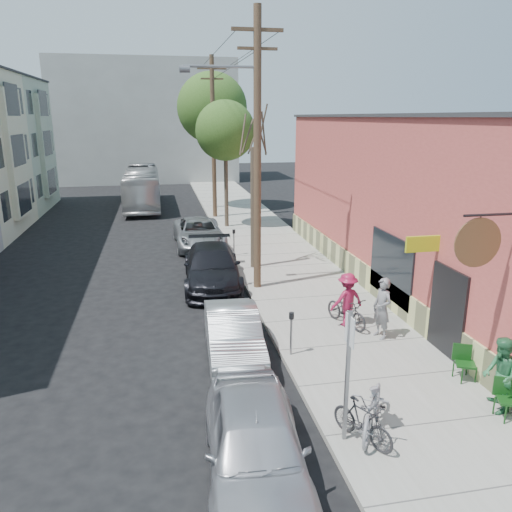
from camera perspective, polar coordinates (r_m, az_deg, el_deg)
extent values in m
plane|color=black|center=(14.10, -5.41, -11.90)|extent=(120.00, 120.00, 0.00)
cube|color=gray|center=(24.91, 1.76, 0.68)|extent=(4.50, 58.00, 0.15)
cube|color=#B94A44|center=(20.44, 18.86, 5.64)|extent=(5.00, 20.00, 6.50)
cube|color=#2B2B2D|center=(20.18, 19.71, 14.90)|extent=(5.20, 20.20, 0.12)
cube|color=#CBCC7F|center=(19.95, 11.87, -2.07)|extent=(0.10, 20.00, 1.10)
cube|color=black|center=(14.69, 21.02, -6.20)|extent=(0.10, 1.60, 2.60)
cube|color=black|center=(17.48, 15.16, -1.22)|extent=(0.08, 3.00, 2.20)
cylinder|color=brown|center=(11.70, 24.00, 1.41)|extent=(1.10, 0.06, 1.10)
cube|color=#B2BD16|center=(14.58, 18.51, 1.31)|extent=(1.00, 0.08, 0.45)
cube|color=beige|center=(31.60, -26.42, 10.41)|extent=(1.10, 3.20, 7.00)
cube|color=#A2B095|center=(39.37, -23.46, 11.47)|extent=(1.10, 3.20, 7.00)
cube|color=#9F9E9A|center=(54.47, -12.39, 14.76)|extent=(18.00, 8.00, 12.00)
cube|color=slate|center=(10.27, 10.39, -13.48)|extent=(0.07, 0.07, 2.80)
cube|color=silver|center=(9.83, 10.67, -8.37)|extent=(0.02, 0.45, 0.60)
cylinder|color=slate|center=(13.89, 4.03, -9.10)|extent=(0.06, 0.06, 1.10)
cylinder|color=black|center=(13.65, 4.08, -6.82)|extent=(0.14, 0.14, 0.18)
cylinder|color=slate|center=(23.62, -2.53, 1.40)|extent=(0.06, 0.06, 1.10)
cylinder|color=black|center=(23.48, -2.55, 2.82)|extent=(0.14, 0.14, 0.18)
cylinder|color=#503A28|center=(18.37, 0.16, 11.41)|extent=(0.28, 0.28, 10.00)
cube|color=#503A28|center=(18.54, 0.17, 24.47)|extent=(1.80, 0.12, 0.12)
cube|color=#503A28|center=(18.45, 0.17, 22.63)|extent=(1.40, 0.10, 0.10)
cylinder|color=slate|center=(18.06, -8.16, 20.40)|extent=(0.35, 0.24, 0.24)
cylinder|color=#503A28|center=(32.59, -4.89, 13.20)|extent=(0.28, 0.28, 10.00)
cube|color=#503A28|center=(32.68, -5.08, 20.58)|extent=(1.80, 0.12, 0.12)
cube|color=#503A28|center=(32.63, -5.05, 19.53)|extent=(1.40, 0.10, 0.10)
cylinder|color=#44392C|center=(21.33, -0.31, 5.43)|extent=(0.24, 0.24, 5.15)
cylinder|color=#44392C|center=(29.72, -3.44, 8.42)|extent=(0.24, 0.24, 5.26)
sphere|color=#365A1F|center=(29.49, -3.53, 14.13)|extent=(3.43, 3.43, 3.43)
cylinder|color=#44392C|center=(36.21, -4.89, 10.70)|extent=(0.24, 0.24, 6.54)
sphere|color=#365A1F|center=(36.08, -5.03, 16.53)|extent=(4.84, 4.84, 4.84)
imported|color=slate|center=(15.19, 14.21, -5.81)|extent=(0.60, 0.76, 1.85)
imported|color=#2D7245|center=(12.51, 26.13, -12.13)|extent=(0.91, 1.02, 1.73)
imported|color=maroon|center=(15.86, 10.37, -4.91)|extent=(1.21, 0.85, 1.71)
imported|color=black|center=(16.00, 10.31, -6.18)|extent=(1.18, 1.92, 0.95)
imported|color=black|center=(10.76, 12.09, -18.05)|extent=(1.09, 1.51, 0.90)
imported|color=gray|center=(11.11, 13.25, -16.42)|extent=(1.69, 2.09, 1.07)
imported|color=#ABACB3|center=(9.66, -0.07, -20.78)|extent=(2.20, 4.66, 1.54)
imported|color=#A6ABAE|center=(14.02, -2.61, -8.92)|extent=(1.62, 4.19, 1.36)
imported|color=black|center=(19.81, -5.05, -1.23)|extent=(2.52, 5.48, 1.55)
imported|color=gray|center=(25.81, -6.53, 2.60)|extent=(2.51, 5.27, 1.45)
imported|color=silver|center=(38.19, -12.90, 7.65)|extent=(2.54, 10.46, 2.91)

